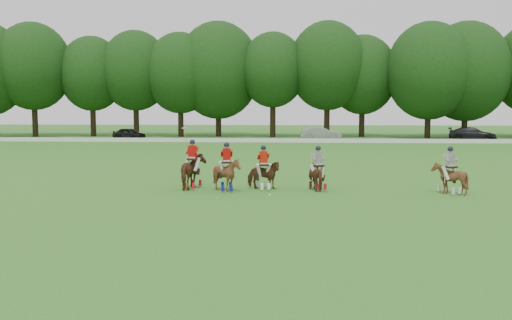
# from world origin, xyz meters

# --- Properties ---
(ground) EXTENTS (180.00, 180.00, 0.00)m
(ground) POSITION_xyz_m (0.00, 0.00, 0.00)
(ground) COLOR #29671D
(ground) RESTS_ON ground
(tree_line) EXTENTS (117.98, 14.32, 14.75)m
(tree_line) POSITION_xyz_m (0.26, 48.05, 8.23)
(tree_line) COLOR black
(tree_line) RESTS_ON ground
(boundary_rail) EXTENTS (120.00, 0.10, 0.44)m
(boundary_rail) POSITION_xyz_m (0.00, 38.00, 0.22)
(boundary_rail) COLOR white
(boundary_rail) RESTS_ON ground
(car_left) EXTENTS (4.16, 2.65, 1.32)m
(car_left) POSITION_xyz_m (-16.53, 42.50, 0.66)
(car_left) COLOR black
(car_left) RESTS_ON ground
(car_mid) EXTENTS (4.60, 1.74, 1.50)m
(car_mid) POSITION_xyz_m (5.63, 42.50, 0.75)
(car_mid) COLOR #96979B
(car_mid) RESTS_ON ground
(car_right) EXTENTS (5.52, 3.49, 1.49)m
(car_right) POSITION_xyz_m (22.49, 42.50, 0.74)
(car_right) COLOR black
(car_right) RESTS_ON ground
(polo_red_a) EXTENTS (1.25, 2.04, 2.90)m
(polo_red_a) POSITION_xyz_m (-2.38, 4.19, 0.86)
(polo_red_a) COLOR #542616
(polo_red_a) RESTS_ON ground
(polo_red_b) EXTENTS (1.59, 1.45, 2.10)m
(polo_red_b) POSITION_xyz_m (1.00, 4.17, 0.73)
(polo_red_b) COLOR #542616
(polo_red_b) RESTS_ON ground
(polo_red_c) EXTENTS (1.44, 1.58, 2.28)m
(polo_red_c) POSITION_xyz_m (-0.67, 3.52, 0.82)
(polo_red_c) COLOR #542616
(polo_red_c) RESTS_ON ground
(polo_stripe_a) EXTENTS (1.25, 1.75, 2.08)m
(polo_stripe_a) POSITION_xyz_m (3.56, 4.18, 0.73)
(polo_stripe_a) COLOR #542616
(polo_stripe_a) RESTS_ON ground
(polo_stripe_b) EXTENTS (1.54, 1.62, 2.15)m
(polo_stripe_b) POSITION_xyz_m (9.41, 3.34, 0.76)
(polo_stripe_b) COLOR #542616
(polo_stripe_b) RESTS_ON ground
(polo_ball) EXTENTS (0.09, 0.09, 0.09)m
(polo_ball) POSITION_xyz_m (1.37, 2.26, 0.04)
(polo_ball) COLOR white
(polo_ball) RESTS_ON ground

